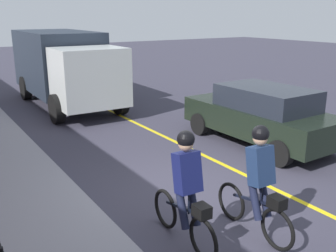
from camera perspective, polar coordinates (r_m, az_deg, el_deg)
The scene contains 7 objects.
ground_plane at distance 7.86m, azimuth 2.29°, elevation -9.54°, with size 80.00×80.00×0.00m, color #363543.
lane_line_centre at distance 8.80m, azimuth 10.90°, elevation -6.90°, with size 36.00×0.12×0.01m, color yellow.
sidewalk at distance 6.70m, azimuth -23.15°, elevation -15.10°, with size 40.00×3.20×0.15m, color gray.
cyclist_lead at distance 5.78m, azimuth 2.72°, elevation -9.43°, with size 1.71×0.37×1.83m.
cyclist_follow at distance 6.17m, azimuth 13.22°, elevation -8.16°, with size 1.71×0.37×1.83m.
patrol_sedan at distance 10.69m, azimuth 13.55°, elevation 1.71°, with size 4.42×1.97×1.58m.
box_truck_background at distance 15.44m, azimuth -15.06°, elevation 8.69°, with size 6.74×2.62×2.78m.
Camera 1 is at (-5.77, 4.11, 3.40)m, focal length 41.32 mm.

